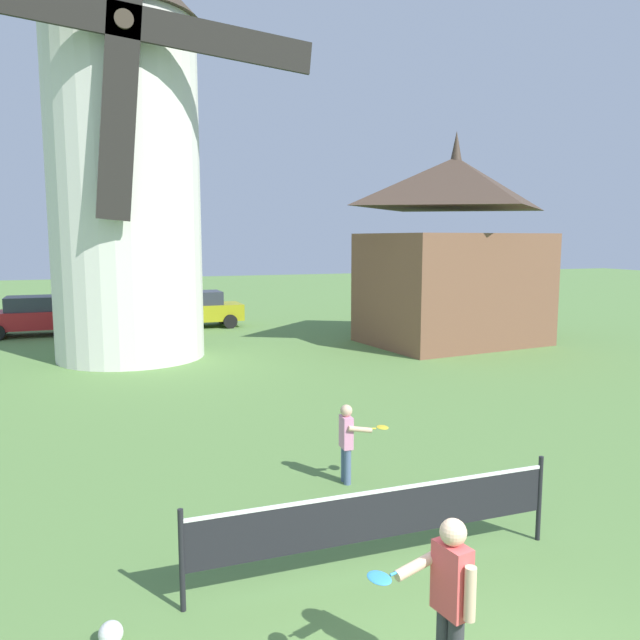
{
  "coord_description": "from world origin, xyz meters",
  "views": [
    {
      "loc": [
        -2.66,
        -3.61,
        3.8
      ],
      "look_at": [
        0.25,
        4.43,
        2.68
      ],
      "focal_mm": 34.64,
      "sensor_mm": 36.0,
      "label": 1
    }
  ],
  "objects_px": {
    "stray_ball": "(111,633)",
    "chapel": "(453,254)",
    "tennis_net": "(380,515)",
    "parked_car_mustard": "(195,309)",
    "player_near": "(449,594)",
    "windmill": "(124,147)",
    "player_far": "(348,439)",
    "parked_car_red": "(38,315)"
  },
  "relations": [
    {
      "from": "player_near",
      "to": "stray_ball",
      "type": "height_order",
      "value": "player_near"
    },
    {
      "from": "player_near",
      "to": "tennis_net",
      "type": "bearing_deg",
      "value": 82.27
    },
    {
      "from": "parked_car_red",
      "to": "chapel",
      "type": "xyz_separation_m",
      "value": [
        14.46,
        -7.17,
        2.47
      ]
    },
    {
      "from": "player_near",
      "to": "chapel",
      "type": "bearing_deg",
      "value": 58.05
    },
    {
      "from": "windmill",
      "to": "parked_car_red",
      "type": "distance_m",
      "value": 8.99
    },
    {
      "from": "player_near",
      "to": "chapel",
      "type": "relative_size",
      "value": 0.2
    },
    {
      "from": "player_near",
      "to": "stray_ball",
      "type": "bearing_deg",
      "value": 149.68
    },
    {
      "from": "stray_ball",
      "to": "chapel",
      "type": "xyz_separation_m",
      "value": [
        12.23,
        13.74,
        3.16
      ]
    },
    {
      "from": "windmill",
      "to": "chapel",
      "type": "distance_m",
      "value": 11.78
    },
    {
      "from": "player_near",
      "to": "player_far",
      "type": "bearing_deg",
      "value": 78.36
    },
    {
      "from": "stray_ball",
      "to": "parked_car_red",
      "type": "relative_size",
      "value": 0.06
    },
    {
      "from": "stray_ball",
      "to": "chapel",
      "type": "bearing_deg",
      "value": 48.33
    },
    {
      "from": "windmill",
      "to": "stray_ball",
      "type": "distance_m",
      "value": 16.27
    },
    {
      "from": "chapel",
      "to": "player_far",
      "type": "bearing_deg",
      "value": -128.43
    },
    {
      "from": "stray_ball",
      "to": "parked_car_red",
      "type": "distance_m",
      "value": 21.04
    },
    {
      "from": "windmill",
      "to": "player_near",
      "type": "distance_m",
      "value": 17.51
    },
    {
      "from": "player_near",
      "to": "player_far",
      "type": "distance_m",
      "value": 4.52
    },
    {
      "from": "chapel",
      "to": "windmill",
      "type": "bearing_deg",
      "value": 174.26
    },
    {
      "from": "stray_ball",
      "to": "windmill",
      "type": "bearing_deg",
      "value": 86.16
    },
    {
      "from": "windmill",
      "to": "parked_car_red",
      "type": "xyz_separation_m",
      "value": [
        -3.23,
        6.04,
        -5.83
      ]
    },
    {
      "from": "tennis_net",
      "to": "player_near",
      "type": "bearing_deg",
      "value": -97.73
    },
    {
      "from": "player_far",
      "to": "parked_car_mustard",
      "type": "height_order",
      "value": "parked_car_mustard"
    },
    {
      "from": "stray_ball",
      "to": "parked_car_mustard",
      "type": "xyz_separation_m",
      "value": [
        3.96,
        21.02,
        0.69
      ]
    },
    {
      "from": "tennis_net",
      "to": "chapel",
      "type": "xyz_separation_m",
      "value": [
        9.29,
        13.43,
        2.6
      ]
    },
    {
      "from": "player_near",
      "to": "stray_ball",
      "type": "xyz_separation_m",
      "value": [
        -2.68,
        1.57,
        -0.74
      ]
    },
    {
      "from": "windmill",
      "to": "stray_ball",
      "type": "height_order",
      "value": "windmill"
    },
    {
      "from": "windmill",
      "to": "stray_ball",
      "type": "bearing_deg",
      "value": -93.84
    },
    {
      "from": "player_far",
      "to": "parked_car_red",
      "type": "xyz_separation_m",
      "value": [
        -5.82,
        18.05,
        0.1
      ]
    },
    {
      "from": "tennis_net",
      "to": "parked_car_mustard",
      "type": "height_order",
      "value": "parked_car_mustard"
    },
    {
      "from": "player_near",
      "to": "stray_ball",
      "type": "distance_m",
      "value": 3.19
    },
    {
      "from": "player_far",
      "to": "stray_ball",
      "type": "xyz_separation_m",
      "value": [
        -3.6,
        -2.86,
        -0.6
      ]
    },
    {
      "from": "player_near",
      "to": "windmill",
      "type": "bearing_deg",
      "value": 95.85
    },
    {
      "from": "player_near",
      "to": "chapel",
      "type": "height_order",
      "value": "chapel"
    },
    {
      "from": "player_near",
      "to": "parked_car_mustard",
      "type": "bearing_deg",
      "value": 86.77
    },
    {
      "from": "windmill",
      "to": "player_far",
      "type": "relative_size",
      "value": 11.75
    },
    {
      "from": "tennis_net",
      "to": "parked_car_red",
      "type": "xyz_separation_m",
      "value": [
        -5.17,
        20.6,
        0.13
      ]
    },
    {
      "from": "windmill",
      "to": "player_far",
      "type": "bearing_deg",
      "value": -77.8
    },
    {
      "from": "windmill",
      "to": "parked_car_mustard",
      "type": "bearing_deg",
      "value": 64.28
    },
    {
      "from": "windmill",
      "to": "tennis_net",
      "type": "relative_size",
      "value": 3.28
    },
    {
      "from": "tennis_net",
      "to": "parked_car_mustard",
      "type": "xyz_separation_m",
      "value": [
        1.02,
        20.7,
        0.13
      ]
    },
    {
      "from": "tennis_net",
      "to": "chapel",
      "type": "bearing_deg",
      "value": 55.32
    },
    {
      "from": "tennis_net",
      "to": "player_far",
      "type": "distance_m",
      "value": 2.63
    }
  ]
}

